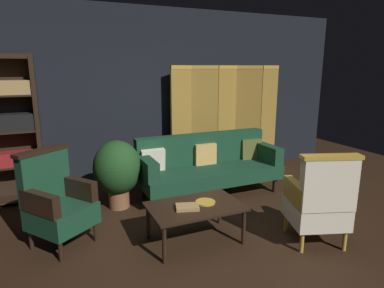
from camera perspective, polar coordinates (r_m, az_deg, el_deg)
The scene contains 11 objects.
ground_plane at distance 3.75m, azimuth 5.17°, elevation -16.92°, with size 10.00×10.00×0.00m, color black.
back_wall at distance 5.53m, azimuth -6.99°, elevation 8.12°, with size 7.20×0.10×2.80m, color black.
folding_screen at distance 5.89m, azimuth 6.01°, elevation 4.38°, with size 2.15×0.26×1.90m.
bookshelf at distance 5.11m, azimuth -29.68°, elevation 2.35°, with size 0.90×0.32×2.05m.
velvet_couch at distance 5.00m, azimuth 2.74°, elevation -3.41°, with size 2.12×0.78×0.88m.
coffee_table at distance 3.65m, azimuth 0.55°, elevation -11.18°, with size 1.00×0.64×0.42m.
armchair_gilt_accent at distance 3.80m, azimuth 21.06°, elevation -9.15°, with size 0.74×0.73×1.04m.
armchair_wing_left at distance 3.83m, azimuth -22.26°, elevation -9.10°, with size 0.81×0.81×1.04m.
potted_plant at distance 4.55m, azimuth -12.72°, elevation -4.31°, with size 0.63×0.63×0.93m.
book_tan_leather at distance 3.54m, azimuth -0.81°, elevation -10.80°, with size 0.24×0.18×0.04m, color #9E7A47.
brass_tray at distance 3.69m, azimuth 2.32°, elevation -9.96°, with size 0.22×0.22×0.02m, color gold.
Camera 1 is at (-1.60, -2.83, 1.88)m, focal length 30.99 mm.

